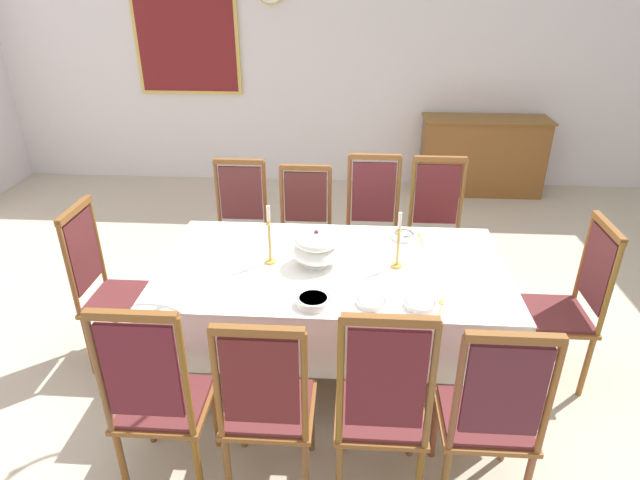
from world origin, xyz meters
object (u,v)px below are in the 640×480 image
Objects in this scene: chair_south_c at (382,406)px; chair_head_east at (568,303)px; chair_north_a at (240,227)px; chair_north_c at (372,228)px; chair_north_b at (305,230)px; chair_head_west at (109,286)px; framed_painting at (186,38)px; bowl_near_left at (404,235)px; bowl_far_left at (371,301)px; candlestick_east at (398,245)px; candlestick_west at (269,240)px; spoon_secondary at (441,304)px; soup_tureen at (316,248)px; sideboard at (482,156)px; chair_south_d at (490,414)px; spoon_primary at (420,236)px; chair_south_a at (158,396)px; bowl_near_right at (420,304)px; dining_table at (333,275)px; chair_north_d at (436,230)px; bowl_far_right at (313,300)px; chair_south_b at (267,404)px.

chair_south_c is 1.06× the size of chair_head_east.
chair_north_a is 0.95× the size of chair_north_c.
chair_head_west reaches higher than chair_north_b.
framed_painting reaches higher than chair_head_west.
framed_painting is (-2.33, 3.18, 0.92)m from bowl_near_left.
framed_painting reaches higher than bowl_far_left.
chair_north_b is (0.53, -0.00, -0.01)m from chair_north_a.
chair_north_c is at bearing 96.76° from candlestick_east.
spoon_secondary is (1.00, -0.41, -0.15)m from candlestick_west.
soup_tureen is 0.82× the size of candlestick_east.
candlestick_west is 0.27× the size of sideboard.
chair_south_d reaches higher than spoon_primary.
chair_south_a is 6.83× the size of bowl_near_right.
chair_north_c reaches higher than dining_table.
chair_north_a is 0.92× the size of chair_south_c.
chair_north_b is (-0.27, 0.98, -0.16)m from dining_table.
soup_tureen is at bearing 110.93° from chair_south_c.
spoon_primary is 4.10m from framed_painting.
chair_south_d is 2.88× the size of candlestick_west.
chair_head_west is (-2.24, -0.98, -0.01)m from chair_north_d.
bowl_far_right is (-0.36, -1.44, 0.23)m from chair_north_c.
chair_south_c is (0.54, -1.96, 0.04)m from chair_north_b.
soup_tureen is (1.36, -0.00, 0.33)m from chair_head_west.
candlestick_west is at bearing 67.55° from chair_south_a.
framed_painting is at bearing 42.93° from chair_head_east.
chair_south_c is 0.63m from bowl_near_right.
bowl_far_right is at bearing 71.80° from chair_head_west.
soup_tureen is (0.17, -0.98, 0.35)m from chair_north_b.
bowl_near_left is at bearing 102.70° from chair_south_d.
chair_north_c reaches higher than chair_north_b.
chair_south_b is 3.01× the size of candlestick_east.
chair_south_a is at bearing 60.69° from sideboard.
framed_painting is (-2.65, 4.56, 1.16)m from chair_south_d.
spoon_secondary is (0.22, -0.41, -0.14)m from candlestick_east.
candlestick_west is at bearing 112.53° from chair_north_a.
chair_head_west reaches higher than chair_head_east.
chair_south_c is (0.54, -0.00, 0.03)m from chair_south_b.
candlestick_east is at bearing -116.34° from spoon_primary.
chair_south_a is 6.42× the size of spoon_primary.
spoon_primary is (0.84, 1.41, 0.23)m from chair_south_b.
bowl_near_right is at bearing -77.39° from candlestick_east.
spoon_primary and spoon_secondary have the same top height.
chair_south_d reaches higher than chair_north_a.
chair_north_c is 1.43m from bowl_far_left.
candlestick_east reaches higher than chair_north_d.
candlestick_west is (-0.12, -0.98, 0.39)m from chair_north_b.
chair_south_a reaches higher than sideboard.
chair_north_c is (0.54, 1.96, 0.02)m from chair_south_b.
bowl_near_right is 4.75m from framed_painting.
bowl_near_right is 0.94× the size of spoon_primary.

